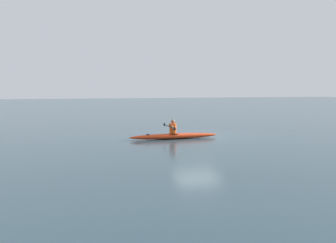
# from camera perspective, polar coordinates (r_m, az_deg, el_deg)

# --- Properties ---
(ground_plane) EXTENTS (160.00, 160.00, 0.00)m
(ground_plane) POSITION_cam_1_polar(r_m,az_deg,el_deg) (18.66, 5.00, -2.39)
(ground_plane) COLOR #334C56
(kayak) EXTENTS (4.72, 0.64, 0.29)m
(kayak) POSITION_cam_1_polar(r_m,az_deg,el_deg) (17.31, 1.11, -2.50)
(kayak) COLOR red
(kayak) RESTS_ON ground
(kayaker) EXTENTS (0.42, 2.35, 0.73)m
(kayaker) POSITION_cam_1_polar(r_m,az_deg,el_deg) (17.22, 0.78, -1.03)
(kayaker) COLOR #E04C14
(kayaker) RESTS_ON kayak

